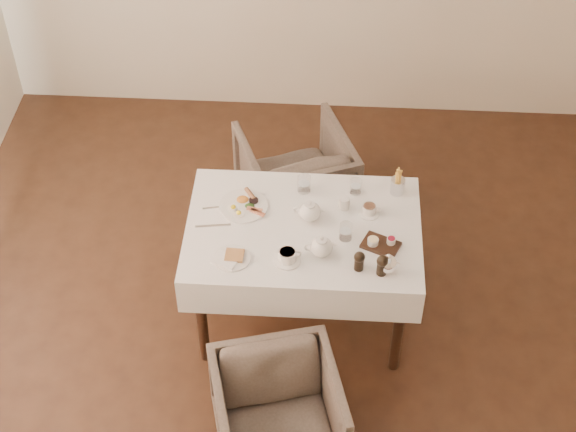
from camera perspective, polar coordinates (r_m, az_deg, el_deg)
The scene contains 20 objects.
table at distance 4.87m, azimuth 0.99°, elevation -1.69°, with size 1.28×0.88×0.75m.
armchair_near at distance 4.60m, azimuth -0.65°, elevation -12.74°, with size 0.62×0.64×0.58m, color #493E35.
armchair_far at distance 5.75m, azimuth 0.48°, elevation 2.65°, with size 0.66×0.68×0.62m, color #493E35.
breakfast_plate at distance 4.90m, azimuth -2.86°, elevation 0.73°, with size 0.27×0.27×0.03m.
side_plate at distance 4.62m, azimuth -3.73°, elevation -2.75°, with size 0.21×0.19×0.02m.
teapot_centre at distance 4.78m, azimuth 1.42°, elevation 0.36°, with size 0.17×0.13×0.13m, color white, non-canonical shape.
teapot_front at distance 4.60m, azimuth 2.17°, elevation -1.94°, with size 0.17×0.13×0.13m, color white, non-canonical shape.
creamer at distance 4.88m, azimuth 3.64°, elevation 0.85°, with size 0.06×0.06×0.07m, color white.
teacup_near at distance 4.59m, azimuth -0.04°, elevation -2.64°, with size 0.14×0.14×0.07m.
teacup_far at distance 4.86m, azimuth 5.26°, elevation 0.40°, with size 0.12×0.12×0.06m.
glass_left at distance 4.96m, azimuth 1.05°, elevation 2.10°, with size 0.07×0.07×0.10m, color silver.
glass_mid at distance 4.70m, azimuth 3.75°, elevation -1.00°, with size 0.07×0.07×0.10m, color silver.
glass_right at distance 4.97m, azimuth 4.39°, elevation 1.92°, with size 0.06×0.06×0.09m, color silver.
condiment_board at distance 4.70m, azimuth 6.00°, elevation -1.80°, with size 0.23×0.20×0.05m.
pepper_mill_left at distance 4.55m, azimuth 4.62°, elevation -2.91°, with size 0.06×0.06×0.12m, color black, non-canonical shape.
pepper_mill_right at distance 4.54m, azimuth 6.10°, elevation -3.17°, with size 0.06×0.06×0.13m, color black, non-canonical shape.
silver_pot at distance 4.55m, azimuth 6.49°, elevation -3.03°, with size 0.12×0.10×0.13m, color white, non-canonical shape.
fries_cup at distance 4.97m, azimuth 7.12°, elevation 2.17°, with size 0.08×0.08×0.17m.
cutlery_fork at distance 4.91m, azimuth -4.52°, elevation 0.58°, with size 0.01×0.18×0.00m, color silver.
cutlery_knife at distance 4.81m, azimuth -4.88°, elevation -0.62°, with size 0.02×0.19×0.00m, color silver.
Camera 1 is at (0.15, -2.93, 4.16)m, focal length 55.00 mm.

